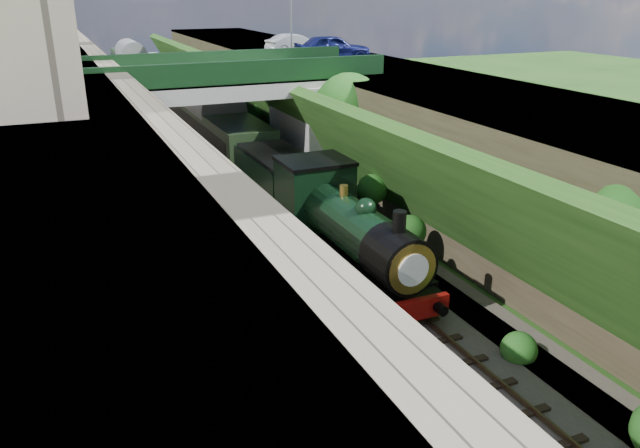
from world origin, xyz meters
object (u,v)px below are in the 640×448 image
(car_silver, at_px, (294,44))
(locomotive, at_px, (345,231))
(lamppost, at_px, (291,5))
(tender, at_px, (279,186))
(road_bridge, at_px, (236,114))
(car_blue, at_px, (332,48))
(tree, at_px, (349,110))

(car_silver, height_order, locomotive, car_silver)
(car_silver, bearing_deg, locomotive, 154.48)
(lamppost, height_order, car_silver, lamppost)
(car_silver, relative_size, tender, 0.68)
(road_bridge, relative_size, car_blue, 3.30)
(lamppost, bearing_deg, tree, -97.94)
(lamppost, bearing_deg, car_blue, -81.06)
(tree, relative_size, car_silver, 1.61)
(car_blue, distance_m, car_silver, 5.80)
(tree, bearing_deg, tender, -156.82)
(car_blue, xyz_separation_m, car_silver, (-0.32, 5.79, -0.15))
(car_blue, bearing_deg, road_bridge, 121.31)
(car_silver, bearing_deg, tree, 161.92)
(car_silver, xyz_separation_m, locomotive, (-6.98, -22.96, -5.03))
(car_silver, height_order, tender, car_silver)
(road_bridge, distance_m, car_blue, 8.93)
(car_blue, bearing_deg, lamppost, 14.16)
(locomotive, bearing_deg, tender, 90.00)
(tree, bearing_deg, car_blue, 71.66)
(locomotive, xyz_separation_m, tender, (-0.00, 7.36, -0.27))
(car_blue, xyz_separation_m, locomotive, (-7.29, -17.17, -5.18))
(lamppost, relative_size, car_blue, 1.24)
(tender, bearing_deg, car_blue, 53.35)
(road_bridge, relative_size, locomotive, 1.56)
(car_blue, height_order, car_silver, car_blue)
(lamppost, relative_size, car_silver, 1.47)
(tree, height_order, tender, tree)
(car_blue, bearing_deg, tender, 148.58)
(lamppost, bearing_deg, car_silver, 57.88)
(lamppost, height_order, car_blue, lamppost)
(tree, relative_size, tender, 1.10)
(car_blue, bearing_deg, tree, 166.89)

